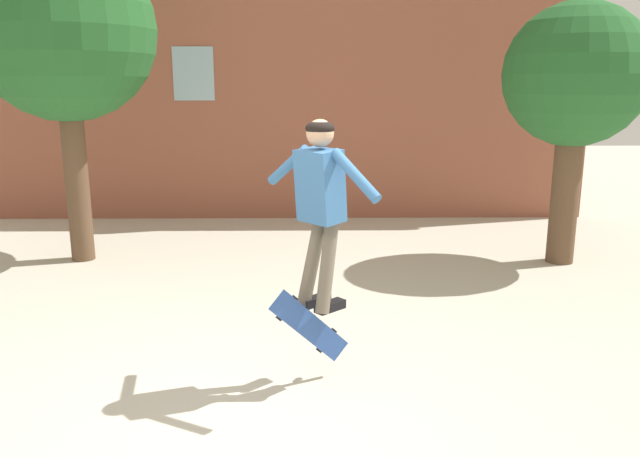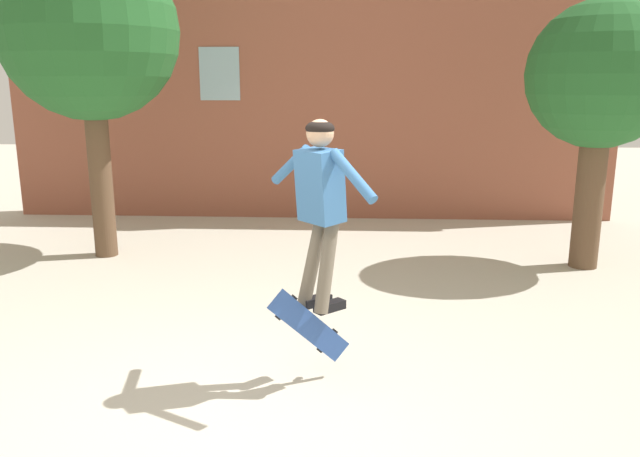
{
  "view_description": "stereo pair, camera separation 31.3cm",
  "coord_description": "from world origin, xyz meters",
  "px_view_note": "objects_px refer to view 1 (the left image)",
  "views": [
    {
      "loc": [
        0.46,
        -4.07,
        2.4
      ],
      "look_at": [
        0.53,
        0.61,
        1.3
      ],
      "focal_mm": 35.0,
      "sensor_mm": 36.0,
      "label": 1
    },
    {
      "loc": [
        0.78,
        -4.07,
        2.4
      ],
      "look_at": [
        0.53,
        0.61,
        1.3
      ],
      "focal_mm": 35.0,
      "sensor_mm": 36.0,
      "label": 2
    }
  ],
  "objects_px": {
    "tree_right": "(575,79)",
    "skater": "(320,198)",
    "skateboard_flipping": "(310,327)",
    "tree_left": "(63,32)"
  },
  "relations": [
    {
      "from": "skater",
      "to": "skateboard_flipping",
      "type": "bearing_deg",
      "value": 162.99
    },
    {
      "from": "tree_right",
      "to": "skateboard_flipping",
      "type": "relative_size",
      "value": 4.77
    },
    {
      "from": "tree_right",
      "to": "skater",
      "type": "xyz_separation_m",
      "value": [
        -3.32,
        -3.48,
        -0.9
      ]
    },
    {
      "from": "tree_left",
      "to": "tree_right",
      "type": "bearing_deg",
      "value": -1.87
    },
    {
      "from": "skater",
      "to": "skateboard_flipping",
      "type": "relative_size",
      "value": 2.08
    },
    {
      "from": "tree_left",
      "to": "skater",
      "type": "xyz_separation_m",
      "value": [
        3.23,
        -3.69,
        -1.49
      ]
    },
    {
      "from": "skateboard_flipping",
      "to": "tree_right",
      "type": "bearing_deg",
      "value": 13.3
    },
    {
      "from": "tree_left",
      "to": "skater",
      "type": "distance_m",
      "value": 5.13
    },
    {
      "from": "skater",
      "to": "skateboard_flipping",
      "type": "height_order",
      "value": "skater"
    },
    {
      "from": "skater",
      "to": "skateboard_flipping",
      "type": "xyz_separation_m",
      "value": [
        -0.08,
        -0.04,
        -1.04
      ]
    }
  ]
}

